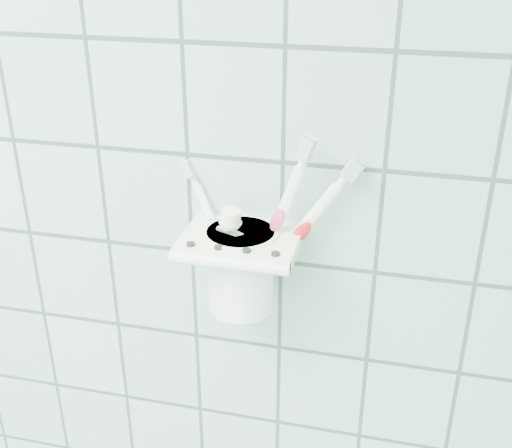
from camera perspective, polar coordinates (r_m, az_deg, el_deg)
holder_bracket at (r=0.74m, az=-1.36°, el=-1.64°), size 0.13×0.11×0.04m
cup at (r=0.76m, az=-1.34°, el=-3.79°), size 0.09×0.09×0.10m
toothbrush_pink at (r=0.75m, az=-1.11°, el=-0.55°), size 0.08×0.04×0.17m
toothbrush_blue at (r=0.74m, az=-0.63°, el=0.94°), size 0.07×0.02×0.22m
toothbrush_orange at (r=0.73m, az=-0.84°, el=0.75°), size 0.11×0.03×0.21m
toothpaste_tube at (r=0.76m, az=-2.77°, el=-1.84°), size 0.04×0.04×0.13m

